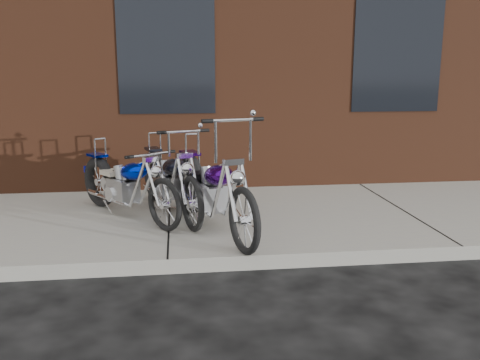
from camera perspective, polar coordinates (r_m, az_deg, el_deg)
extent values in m
plane|color=black|center=(4.99, -8.09, -10.44)|extent=(120.00, 120.00, 0.00)
cube|color=#A19D98|center=(6.39, -7.92, -4.70)|extent=(22.00, 3.00, 0.15)
torus|color=black|center=(6.26, -5.08, -0.74)|extent=(0.35, 0.76, 0.74)
torus|color=black|center=(4.80, 1.21, -5.07)|extent=(0.26, 0.67, 0.67)
cube|color=#97999C|center=(5.65, -2.91, -2.20)|extent=(0.40, 0.48, 0.31)
ellipsoid|color=#39076D|center=(5.32, -1.83, 0.24)|extent=(0.42, 0.62, 0.32)
cube|color=black|center=(5.85, -3.87, 0.36)|extent=(0.32, 0.35, 0.06)
cylinder|color=white|center=(4.85, 0.58, -1.59)|extent=(0.13, 0.30, 0.56)
cylinder|color=white|center=(4.85, -0.04, 6.64)|extent=(0.55, 0.19, 0.03)
cylinder|color=white|center=(6.10, -4.89, 2.71)|extent=(0.03, 0.03, 0.50)
cylinder|color=white|center=(5.93, -2.56, -2.85)|extent=(0.31, 0.91, 0.05)
torus|color=black|center=(6.81, -14.96, -0.38)|extent=(0.51, 0.62, 0.67)
torus|color=black|center=(5.61, -7.64, -3.02)|extent=(0.41, 0.52, 0.61)
cube|color=#97999C|center=(6.31, -12.31, -1.30)|extent=(0.43, 0.45, 0.28)
ellipsoid|color=#001BCF|center=(6.04, -11.13, 0.78)|extent=(0.50, 0.56, 0.29)
cube|color=#BEB499|center=(6.47, -13.51, 0.67)|extent=(0.34, 0.34, 0.06)
cylinder|color=white|center=(5.65, -8.41, -0.39)|extent=(0.19, 0.24, 0.50)
cylinder|color=white|center=(5.69, -9.19, 2.75)|extent=(0.43, 0.33, 0.03)
cylinder|color=white|center=(6.68, -14.81, 2.49)|extent=(0.03, 0.03, 0.45)
cylinder|color=white|center=(6.56, -12.38, -1.87)|extent=(0.54, 0.70, 0.04)
torus|color=black|center=(6.95, -9.26, 0.25)|extent=(0.35, 0.71, 0.70)
torus|color=black|center=(5.54, -4.87, -3.01)|extent=(0.26, 0.62, 0.63)
cube|color=#97999C|center=(6.37, -7.71, -0.87)|extent=(0.38, 0.45, 0.29)
ellipsoid|color=black|center=(6.05, -7.00, 1.21)|extent=(0.41, 0.59, 0.30)
cube|color=black|center=(6.56, -8.42, 1.23)|extent=(0.31, 0.33, 0.06)
cylinder|color=white|center=(5.59, -5.35, -0.18)|extent=(0.12, 0.28, 0.52)
cylinder|color=white|center=(5.62, -5.88, 5.33)|extent=(0.52, 0.19, 0.03)
cylinder|color=white|center=(6.81, -9.18, 3.17)|extent=(0.03, 0.03, 0.47)
cylinder|color=white|center=(6.63, -7.27, -1.47)|extent=(0.31, 0.85, 0.05)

